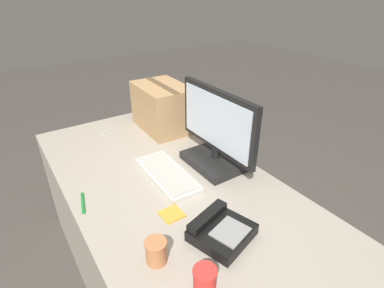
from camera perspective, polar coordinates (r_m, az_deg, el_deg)
name	(u,v)px	position (r m, az deg, el deg)	size (l,w,h in m)	color
ground_plane	(173,279)	(1.97, -3.60, -24.33)	(12.00, 12.00, 0.00)	#47423D
office_desk	(171,235)	(1.70, -3.98, -16.98)	(1.80, 0.90, 0.72)	#A89E8E
monitor	(216,136)	(1.52, 4.63, 1.56)	(0.54, 0.26, 0.41)	black
keyboard	(167,174)	(1.49, -4.78, -5.73)	(0.42, 0.18, 0.03)	beige
desk_phone	(221,230)	(1.18, 5.46, -16.07)	(0.24, 0.26, 0.08)	black
paper_cup_left	(156,252)	(1.09, -6.86, -19.67)	(0.08, 0.08, 0.09)	#BC7547
paper_cup_right	(205,282)	(1.00, 2.40, -24.74)	(0.08, 0.08, 0.10)	red
spoon	(107,133)	(1.99, -15.86, 2.08)	(0.10, 0.15, 0.00)	#B2B2B7
cardboard_box	(163,107)	(1.94, -5.57, 7.01)	(0.40, 0.28, 0.29)	tan
pen_marker	(83,203)	(1.41, -20.10, -10.48)	(0.14, 0.04, 0.01)	#198C33
sticky_note_pad	(172,214)	(1.28, -3.91, -13.18)	(0.09, 0.09, 0.01)	gold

